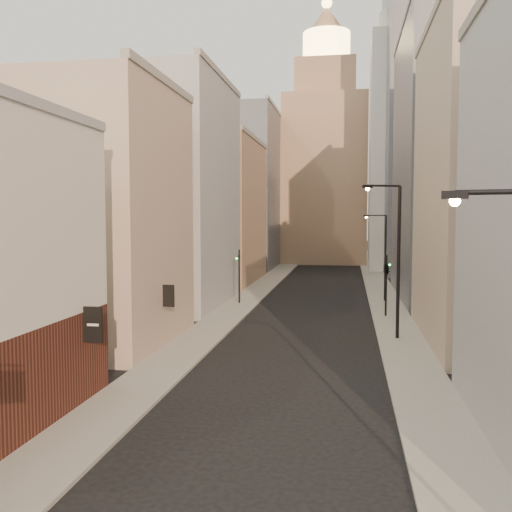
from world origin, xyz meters
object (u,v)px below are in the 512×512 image
Objects in this scene: traffic_light_right at (386,268)px; white_tower at (398,143)px; clock_tower at (325,160)px; streetlamp_mid at (395,252)px; traffic_light_left at (239,266)px; streetlamp_far at (383,252)px.

white_tower is at bearing -105.71° from traffic_light_right.
traffic_light_right is (7.05, -53.96, -13.70)m from clock_tower.
streetlamp_mid reaches higher than traffic_light_left.
clock_tower is 8.98× the size of traffic_light_left.
traffic_light_left is at bearing -96.60° from clock_tower.
clock_tower reaches higher than traffic_light_left.
white_tower is (11.00, -14.00, 0.97)m from clock_tower.
streetlamp_far is at bearing 66.55° from streetlamp_mid.
streetlamp_far reaches higher than traffic_light_left.
clock_tower is at bearing -89.32° from traffic_light_left.
traffic_light_left is at bearing -158.71° from streetlamp_far.
clock_tower is 5.51× the size of streetlamp_far.
traffic_light_right is at bearing -82.56° from clock_tower.
white_tower is 41.82m from traffic_light_left.
streetlamp_far is at bearing -96.71° from white_tower.
clock_tower is at bearing 105.10° from streetlamp_far.
clock_tower is 17.83m from white_tower.
white_tower is 50.27m from streetlamp_mid.
traffic_light_right is (12.75, -4.71, 0.41)m from traffic_light_left.
streetlamp_mid is 1.23× the size of streetlamp_far.
streetlamp_mid is at bearing -84.79° from streetlamp_far.
traffic_light_left is at bearing -115.35° from white_tower.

